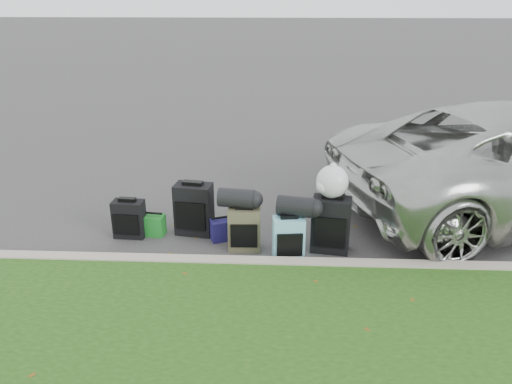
{
  "coord_description": "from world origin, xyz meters",
  "views": [
    {
      "loc": [
        0.2,
        -6.31,
        3.19
      ],
      "look_at": [
        -0.1,
        0.2,
        0.55
      ],
      "focal_mm": 35.0,
      "sensor_mm": 36.0,
      "label": 1
    }
  ],
  "objects_px": {
    "suitcase_large_black_right": "(331,225)",
    "tote_navy": "(221,230)",
    "suitcase_small_black": "(129,219)",
    "suitcase_olive": "(244,229)",
    "suitcase_large_black_left": "(194,209)",
    "suitcase_teal": "(288,238)",
    "tote_green": "(155,225)"
  },
  "relations": [
    {
      "from": "tote_green",
      "to": "suitcase_large_black_right",
      "type": "bearing_deg",
      "value": -1.28
    },
    {
      "from": "suitcase_large_black_left",
      "to": "tote_navy",
      "type": "relative_size",
      "value": 2.51
    },
    {
      "from": "suitcase_large_black_right",
      "to": "suitcase_small_black",
      "type": "bearing_deg",
      "value": -175.7
    },
    {
      "from": "suitcase_small_black",
      "to": "suitcase_olive",
      "type": "xyz_separation_m",
      "value": [
        1.62,
        -0.29,
        0.03
      ]
    },
    {
      "from": "suitcase_small_black",
      "to": "tote_navy",
      "type": "distance_m",
      "value": 1.28
    },
    {
      "from": "suitcase_small_black",
      "to": "tote_navy",
      "type": "xyz_separation_m",
      "value": [
        1.27,
        -0.04,
        -0.12
      ]
    },
    {
      "from": "suitcase_large_black_left",
      "to": "suitcase_teal",
      "type": "distance_m",
      "value": 1.47
    },
    {
      "from": "suitcase_olive",
      "to": "tote_green",
      "type": "height_order",
      "value": "suitcase_olive"
    },
    {
      "from": "suitcase_small_black",
      "to": "suitcase_large_black_left",
      "type": "relative_size",
      "value": 0.73
    },
    {
      "from": "suitcase_large_black_right",
      "to": "suitcase_teal",
      "type": "bearing_deg",
      "value": -146.4
    },
    {
      "from": "suitcase_teal",
      "to": "tote_green",
      "type": "xyz_separation_m",
      "value": [
        -1.85,
        0.57,
        -0.14
      ]
    },
    {
      "from": "suitcase_large_black_right",
      "to": "tote_navy",
      "type": "distance_m",
      "value": 1.51
    },
    {
      "from": "tote_green",
      "to": "suitcase_olive",
      "type": "bearing_deg",
      "value": -8.81
    },
    {
      "from": "suitcase_small_black",
      "to": "suitcase_teal",
      "type": "height_order",
      "value": "suitcase_teal"
    },
    {
      "from": "suitcase_small_black",
      "to": "tote_navy",
      "type": "height_order",
      "value": "suitcase_small_black"
    },
    {
      "from": "suitcase_olive",
      "to": "tote_green",
      "type": "bearing_deg",
      "value": 163.0
    },
    {
      "from": "suitcase_small_black",
      "to": "suitcase_large_black_right",
      "type": "relative_size",
      "value": 0.72
    },
    {
      "from": "tote_navy",
      "to": "suitcase_large_black_right",
      "type": "bearing_deg",
      "value": -30.96
    },
    {
      "from": "suitcase_teal",
      "to": "tote_navy",
      "type": "relative_size",
      "value": 1.93
    },
    {
      "from": "suitcase_small_black",
      "to": "suitcase_olive",
      "type": "height_order",
      "value": "suitcase_olive"
    },
    {
      "from": "suitcase_olive",
      "to": "suitcase_large_black_left",
      "type": "bearing_deg",
      "value": 147.4
    },
    {
      "from": "suitcase_teal",
      "to": "suitcase_large_black_right",
      "type": "xyz_separation_m",
      "value": [
        0.55,
        0.24,
        0.09
      ]
    },
    {
      "from": "suitcase_teal",
      "to": "tote_green",
      "type": "relative_size",
      "value": 1.93
    },
    {
      "from": "suitcase_olive",
      "to": "suitcase_teal",
      "type": "height_order",
      "value": "suitcase_olive"
    },
    {
      "from": "tote_green",
      "to": "tote_navy",
      "type": "height_order",
      "value": "same"
    },
    {
      "from": "tote_green",
      "to": "tote_navy",
      "type": "xyz_separation_m",
      "value": [
        0.93,
        -0.1,
        0.0
      ]
    },
    {
      "from": "suitcase_large_black_left",
      "to": "suitcase_olive",
      "type": "bearing_deg",
      "value": -22.52
    },
    {
      "from": "suitcase_olive",
      "to": "tote_green",
      "type": "xyz_separation_m",
      "value": [
        -1.28,
        0.35,
        -0.14
      ]
    },
    {
      "from": "suitcase_teal",
      "to": "tote_navy",
      "type": "bearing_deg",
      "value": 146.16
    },
    {
      "from": "suitcase_large_black_right",
      "to": "tote_navy",
      "type": "xyz_separation_m",
      "value": [
        -1.47,
        0.23,
        -0.22
      ]
    },
    {
      "from": "suitcase_small_black",
      "to": "suitcase_large_black_left",
      "type": "xyz_separation_m",
      "value": [
        0.88,
        0.15,
        0.1
      ]
    },
    {
      "from": "tote_navy",
      "to": "suitcase_small_black",
      "type": "bearing_deg",
      "value": 156.22
    }
  ]
}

